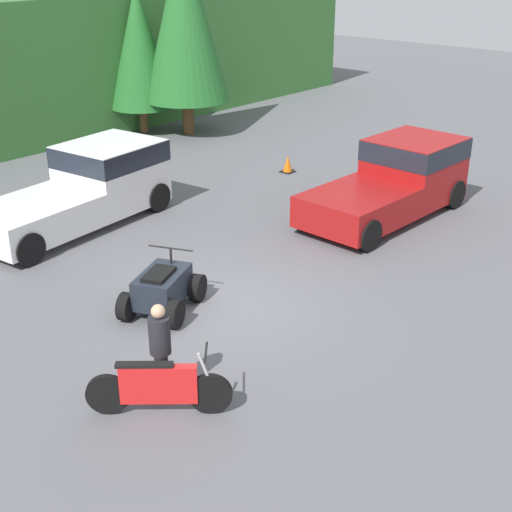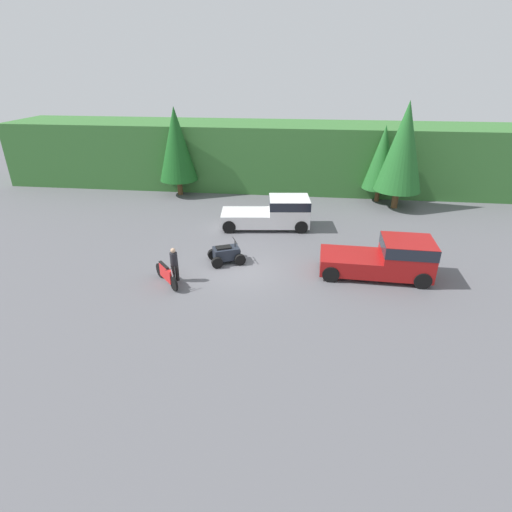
# 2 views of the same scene
# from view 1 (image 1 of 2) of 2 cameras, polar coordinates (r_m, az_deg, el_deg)

# --- Properties ---
(ground_plane) EXTENTS (80.00, 80.00, 0.00)m
(ground_plane) POSITION_cam_1_polar(r_m,az_deg,el_deg) (14.93, -2.93, -4.08)
(ground_plane) COLOR #5B5B60
(tree_mid_left) EXTENTS (2.48, 2.48, 5.64)m
(tree_mid_left) POSITION_cam_1_polar(r_m,az_deg,el_deg) (28.54, -9.34, 16.21)
(tree_mid_left) COLOR brown
(tree_mid_left) RESTS_ON ground_plane
(tree_mid_right) EXTENTS (3.27, 3.27, 7.43)m
(tree_mid_right) POSITION_cam_1_polar(r_m,az_deg,el_deg) (28.00, -5.75, 18.42)
(tree_mid_right) COLOR brown
(tree_mid_right) RESTS_ON ground_plane
(pickup_truck_red) EXTENTS (5.36, 2.43, 1.96)m
(pickup_truck_red) POSITION_cam_1_polar(r_m,az_deg,el_deg) (20.11, 11.23, 6.18)
(pickup_truck_red) COLOR maroon
(pickup_truck_red) RESTS_ON ground_plane
(pickup_truck_second) EXTENTS (5.76, 2.87, 1.96)m
(pickup_truck_second) POSITION_cam_1_polar(r_m,az_deg,el_deg) (19.69, -13.27, 5.61)
(pickup_truck_second) COLOR white
(pickup_truck_second) RESTS_ON ground_plane
(dirt_bike) EXTENTS (1.65, 1.81, 1.15)m
(dirt_bike) POSITION_cam_1_polar(r_m,az_deg,el_deg) (11.64, -7.77, -10.38)
(dirt_bike) COLOR black
(dirt_bike) RESTS_ON ground_plane
(quad_atv) EXTENTS (2.16, 1.89, 1.20)m
(quad_atv) POSITION_cam_1_polar(r_m,az_deg,el_deg) (14.71, -7.49, -2.66)
(quad_atv) COLOR black
(quad_atv) RESTS_ON ground_plane
(rider_person) EXTENTS (0.50, 0.50, 1.73)m
(rider_person) POSITION_cam_1_polar(r_m,az_deg,el_deg) (11.77, -7.66, -7.31)
(rider_person) COLOR black
(rider_person) RESTS_ON ground_plane
(traffic_cone) EXTENTS (0.42, 0.42, 0.55)m
(traffic_cone) POSITION_cam_1_polar(r_m,az_deg,el_deg) (23.63, 2.55, 7.31)
(traffic_cone) COLOR black
(traffic_cone) RESTS_ON ground_plane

